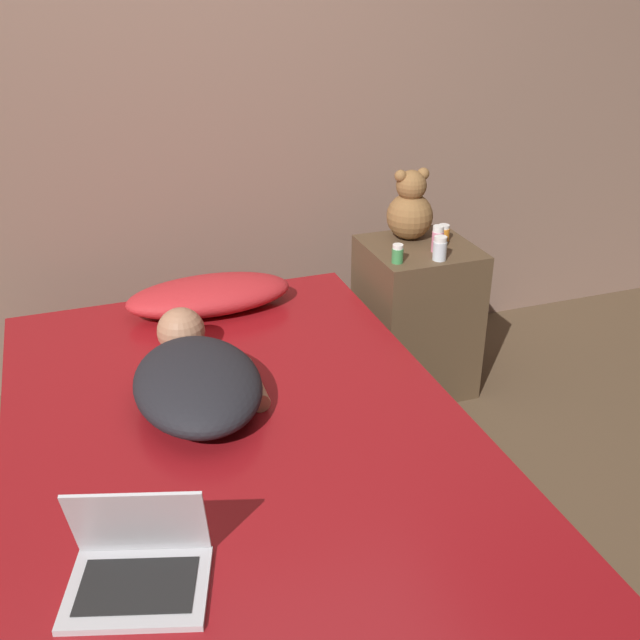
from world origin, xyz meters
TOP-DOWN VIEW (x-y plane):
  - ground_plane at (0.00, 0.00)m, footprint 12.00×12.00m
  - wall_back at (0.00, 1.29)m, footprint 8.00×0.06m
  - bed at (0.00, 0.00)m, footprint 1.34×2.03m
  - nightstand at (0.95, 0.78)m, footprint 0.43×0.42m
  - pillow at (0.08, 0.81)m, footprint 0.63×0.29m
  - person_lying at (-0.08, 0.21)m, footprint 0.40×0.71m
  - laptop at (-0.35, -0.48)m, footprint 0.36×0.31m
  - teddy_bear at (0.94, 0.87)m, footprint 0.19×0.19m
  - bottle_green at (0.78, 0.65)m, footprint 0.04×0.04m
  - bottle_pink at (0.98, 0.70)m, footprint 0.05×0.05m
  - bottle_clear at (0.95, 0.62)m, footprint 0.05×0.05m
  - bottle_orange at (1.06, 0.80)m, footprint 0.05×0.05m

SIDE VIEW (x-z plane):
  - ground_plane at x=0.00m, z-range 0.00..0.00m
  - bed at x=0.00m, z-range 0.00..0.48m
  - nightstand at x=0.95m, z-range 0.00..0.64m
  - laptop at x=-0.35m, z-range 0.42..0.65m
  - pillow at x=0.08m, z-range 0.48..0.60m
  - person_lying at x=-0.08m, z-range 0.47..0.64m
  - bottle_orange at x=1.06m, z-range 0.64..0.71m
  - bottle_green at x=0.78m, z-range 0.64..0.71m
  - bottle_clear at x=0.95m, z-range 0.64..0.74m
  - bottle_pink at x=0.98m, z-range 0.64..0.75m
  - teddy_bear at x=0.94m, z-range 0.62..0.92m
  - wall_back at x=0.00m, z-range 0.00..2.60m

